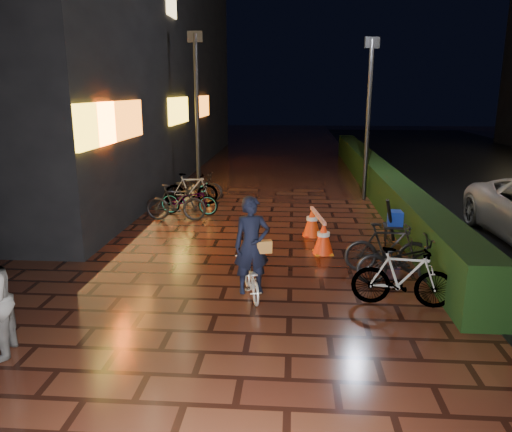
{
  "coord_description": "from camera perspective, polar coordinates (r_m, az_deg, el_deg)",
  "views": [
    {
      "loc": [
        0.57,
        -8.54,
        3.3
      ],
      "look_at": [
        -0.08,
        0.11,
        1.1
      ],
      "focal_mm": 35.0,
      "sensor_mm": 36.0,
      "label": 1
    }
  ],
  "objects": [
    {
      "name": "hedge",
      "position": [
        16.99,
        13.5,
        4.35
      ],
      "size": [
        0.7,
        20.0,
        1.0
      ],
      "primitive_type": "cube",
      "color": "black",
      "rests_on": "ground"
    },
    {
      "name": "ground",
      "position": [
        9.17,
        0.42,
        -6.86
      ],
      "size": [
        80.0,
        80.0,
        0.0
      ],
      "primitive_type": "plane",
      "color": "#381911",
      "rests_on": "ground"
    },
    {
      "name": "cyclist",
      "position": [
        8.06,
        -0.54,
        -5.13
      ],
      "size": [
        0.71,
        1.25,
        1.69
      ],
      "color": "silver",
      "rests_on": "ground"
    },
    {
      "name": "cart_assembly",
      "position": [
        11.26,
        15.78,
        -0.46
      ],
      "size": [
        0.64,
        0.59,
        1.07
      ],
      "color": "black",
      "rests_on": "ground"
    },
    {
      "name": "traffic_barrier",
      "position": [
        10.99,
        7.03,
        -1.49
      ],
      "size": [
        0.62,
        1.7,
        0.69
      ],
      "color": "#F1320C",
      "rests_on": "ground"
    },
    {
      "name": "lamp_post_hedge",
      "position": [
        15.61,
        12.72,
        11.44
      ],
      "size": [
        0.45,
        0.21,
        4.79
      ],
      "color": "black",
      "rests_on": "ground"
    },
    {
      "name": "parked_bikes_storefront",
      "position": [
        14.23,
        -7.67,
        2.53
      ],
      "size": [
        1.83,
        3.07,
        0.94
      ],
      "color": "black",
      "rests_on": "ground"
    },
    {
      "name": "lamp_post_sf",
      "position": [
        16.54,
        -6.76,
        12.38
      ],
      "size": [
        0.48,
        0.14,
        5.08
      ],
      "color": "black",
      "rests_on": "ground"
    },
    {
      "name": "parked_bikes_hedge",
      "position": [
        8.9,
        15.88,
        -4.97
      ],
      "size": [
        1.83,
        2.02,
        0.94
      ],
      "color": "black",
      "rests_on": "ground"
    },
    {
      "name": "storefront_block",
      "position": [
        22.45,
        -23.35,
        16.18
      ],
      "size": [
        12.09,
        22.0,
        9.0
      ],
      "color": "black",
      "rests_on": "ground"
    }
  ]
}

